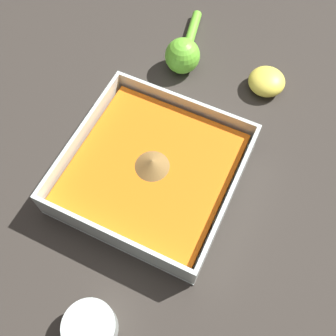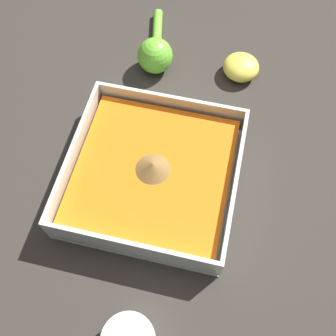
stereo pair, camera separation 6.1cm
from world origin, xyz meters
name	(u,v)px [view 2 (the right image)]	position (x,y,z in m)	size (l,w,h in m)	color
ground_plane	(139,167)	(0.00, 0.00, 0.00)	(4.00, 4.00, 0.00)	#332D28
square_dish	(153,175)	(0.02, 0.03, 0.02)	(0.26, 0.26, 0.06)	silver
lemon_squeezer	(155,53)	(-0.22, -0.03, 0.03)	(0.17, 0.07, 0.06)	#6BC633
lemon_half	(241,67)	(-0.23, 0.13, 0.02)	(0.07, 0.07, 0.04)	#EFDB4C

